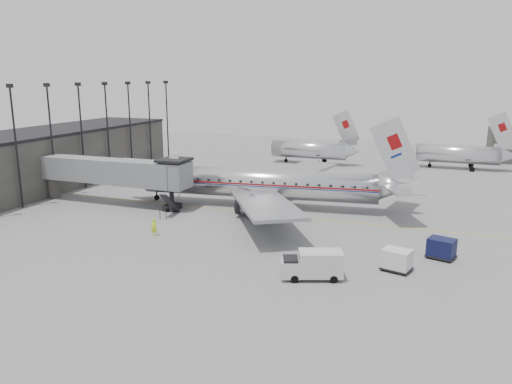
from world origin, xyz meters
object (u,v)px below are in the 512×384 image
at_px(airliner, 264,184).
at_px(ramp_worker, 154,227).
at_px(baggage_cart_navy, 441,248).
at_px(service_van, 313,264).
at_px(baggage_cart_white, 397,260).

xyz_separation_m(airliner, ramp_worker, (-6.60, -15.09, -2.04)).
height_order(baggage_cart_navy, ramp_worker, baggage_cart_navy).
relative_size(airliner, service_van, 6.97).
height_order(service_van, baggage_cart_white, service_van).
relative_size(baggage_cart_navy, ramp_worker, 1.52).
height_order(airliner, baggage_cart_white, airliner).
bearing_deg(service_van, baggage_cart_navy, 21.05).
xyz_separation_m(service_van, ramp_worker, (-18.09, 5.18, -0.31)).
xyz_separation_m(airliner, baggage_cart_white, (17.75, -16.10, -1.96)).
relative_size(service_van, baggage_cart_white, 1.92).
bearing_deg(service_van, ramp_worker, 143.68).
bearing_deg(baggage_cart_white, baggage_cart_navy, 66.92).
relative_size(baggage_cart_white, ramp_worker, 1.51).
relative_size(baggage_cart_navy, baggage_cart_white, 1.01).
bearing_deg(ramp_worker, baggage_cart_white, -20.86).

